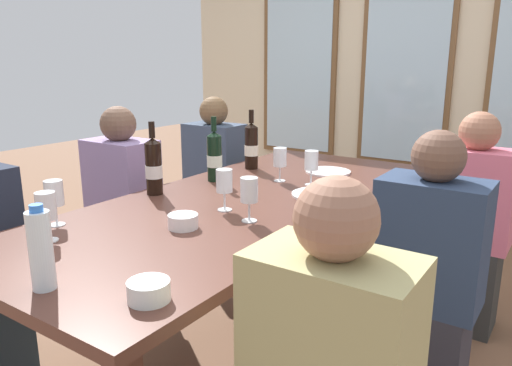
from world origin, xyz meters
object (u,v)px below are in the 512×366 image
object	(u,v)px
white_plate_0	(321,195)
seated_person_4	(215,183)
wine_glass_0	(249,192)
wine_bottle_2	(214,156)
tasting_bowl_1	(149,291)
wine_glass_5	(224,183)
seated_person_1	(427,284)
seated_person_0	(124,212)
wine_glass_3	(311,161)
wine_bottle_1	(251,146)
dining_table	(244,213)
white_plate_1	(328,172)
seated_person_5	(469,229)
tasting_bowl_0	(183,221)
water_bottle	(41,250)
wine_glass_1	(280,159)
wine_glass_4	(54,195)
wine_bottle_0	(154,166)
wine_glass_2	(46,209)

from	to	relation	value
white_plate_0	seated_person_4	world-z (taller)	seated_person_4
wine_glass_0	wine_bottle_2	bearing A→B (deg)	140.02
tasting_bowl_1	wine_glass_5	xyz separation A→B (m)	(-0.32, 0.73, 0.09)
seated_person_1	seated_person_0	bearing A→B (deg)	-178.74
seated_person_4	wine_glass_5	bearing A→B (deg)	-49.34
wine_glass_0	wine_glass_3	size ratio (longest dim) A/B	1.00
wine_bottle_1	seated_person_4	world-z (taller)	seated_person_4
dining_table	seated_person_0	world-z (taller)	seated_person_0
tasting_bowl_1	white_plate_1	bearing A→B (deg)	99.62
dining_table	white_plate_1	bearing A→B (deg)	82.82
seated_person_4	seated_person_5	distance (m)	1.64
white_plate_0	seated_person_1	xyz separation A→B (m)	(0.55, -0.19, -0.22)
tasting_bowl_0	wine_glass_3	distance (m)	0.84
water_bottle	wine_glass_1	bearing A→B (deg)	94.20
white_plate_0	wine_glass_4	world-z (taller)	wine_glass_4
wine_bottle_0	seated_person_5	bearing A→B (deg)	38.53
wine_glass_0	wine_glass_5	world-z (taller)	same
seated_person_1	seated_person_4	bearing A→B (deg)	154.91
tasting_bowl_0	wine_glass_4	bearing A→B (deg)	-149.64
tasting_bowl_0	tasting_bowl_1	size ratio (longest dim) A/B	1.00
white_plate_1	wine_glass_1	world-z (taller)	wine_glass_1
white_plate_1	wine_glass_1	size ratio (longest dim) A/B	1.43
wine_glass_2	seated_person_1	distance (m)	1.40
white_plate_0	tasting_bowl_0	bearing A→B (deg)	-107.80
wine_glass_4	wine_glass_5	distance (m)	0.65
dining_table	seated_person_1	size ratio (longest dim) A/B	2.07
wine_glass_5	seated_person_5	size ratio (longest dim) A/B	0.16
tasting_bowl_0	seated_person_1	world-z (taller)	seated_person_1
wine_glass_2	seated_person_1	size ratio (longest dim) A/B	0.16
white_plate_0	seated_person_0	bearing A→B (deg)	-168.12
wine_glass_1	wine_glass_2	size ratio (longest dim) A/B	1.00
wine_bottle_1	water_bottle	world-z (taller)	wine_bottle_1
tasting_bowl_1	seated_person_5	bearing A→B (deg)	74.89
seated_person_0	seated_person_4	xyz separation A→B (m)	(0.00, 0.80, 0.00)
tasting_bowl_1	seated_person_0	world-z (taller)	seated_person_0
dining_table	seated_person_4	size ratio (longest dim) A/B	2.07
wine_glass_1	wine_glass_3	xyz separation A→B (m)	(0.17, 0.02, 0.00)
water_bottle	tasting_bowl_0	bearing A→B (deg)	92.30
wine_glass_5	wine_glass_1	bearing A→B (deg)	97.33
wine_glass_1	water_bottle	bearing A→B (deg)	-85.80
wine_glass_3	wine_glass_4	distance (m)	1.19
wine_glass_5	tasting_bowl_1	bearing A→B (deg)	-66.53
dining_table	tasting_bowl_1	bearing A→B (deg)	-68.94
wine_glass_3	seated_person_0	world-z (taller)	seated_person_0
tasting_bowl_1	wine_glass_0	size ratio (longest dim) A/B	0.65
white_plate_1	white_plate_0	bearing A→B (deg)	-67.81
dining_table	wine_bottle_2	xyz separation A→B (m)	(-0.31, 0.18, 0.20)
white_plate_0	white_plate_1	xyz separation A→B (m)	(-0.18, 0.45, 0.00)
dining_table	wine_glass_4	xyz separation A→B (m)	(-0.37, -0.70, 0.19)
white_plate_0	tasting_bowl_0	world-z (taller)	tasting_bowl_0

